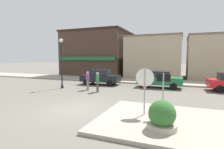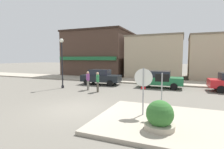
{
  "view_description": "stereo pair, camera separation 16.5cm",
  "coord_description": "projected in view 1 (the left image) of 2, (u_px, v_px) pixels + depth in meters",
  "views": [
    {
      "loc": [
        5.07,
        -7.82,
        2.75
      ],
      "look_at": [
        0.26,
        4.5,
        1.5
      ],
      "focal_mm": 28.0,
      "sensor_mm": 36.0,
      "label": 1
    },
    {
      "loc": [
        5.22,
        -7.76,
        2.75
      ],
      "look_at": [
        0.26,
        4.5,
        1.5
      ],
      "focal_mm": 28.0,
      "sensor_mm": 36.0,
      "label": 2
    }
  ],
  "objects": [
    {
      "name": "building_storefront_left_near",
      "position": [
        154.0,
        57.0,
        25.21
      ],
      "size": [
        7.38,
        7.23,
        5.74
      ],
      "color": "tan",
      "rests_on": "ground"
    },
    {
      "name": "ground_plane",
      "position": [
        77.0,
        110.0,
        9.35
      ],
      "size": [
        160.0,
        160.0,
        0.0
      ],
      "primitive_type": "plane",
      "color": "#6B665B"
    },
    {
      "name": "one_way_sign",
      "position": [
        163.0,
        90.0,
        7.72
      ],
      "size": [
        0.6,
        0.08,
        2.1
      ],
      "color": "#9E9EA3",
      "rests_on": "ground"
    },
    {
      "name": "lamp_post",
      "position": [
        61.0,
        56.0,
        15.7
      ],
      "size": [
        0.36,
        0.36,
        4.54
      ],
      "color": "black",
      "rests_on": "ground"
    },
    {
      "name": "building_corner_shop",
      "position": [
        99.0,
        54.0,
        28.96
      ],
      "size": [
        9.82,
        9.3,
        6.97
      ],
      "color": "#473328",
      "rests_on": "ground"
    },
    {
      "name": "parked_car_second",
      "position": [
        159.0,
        79.0,
        16.21
      ],
      "size": [
        4.04,
        1.95,
        1.56
      ],
      "color": "#1E6B3D",
      "rests_on": "ground"
    },
    {
      "name": "pedestrian_crossing_far",
      "position": [
        88.0,
        80.0,
        14.96
      ],
      "size": [
        0.45,
        0.46,
        1.61
      ],
      "color": "gray",
      "rests_on": "ground"
    },
    {
      "name": "planter",
      "position": [
        162.0,
        118.0,
        6.39
      ],
      "size": [
        1.1,
        1.1,
        1.23
      ],
      "color": "#ADA38E",
      "rests_on": "ground"
    },
    {
      "name": "stop_sign",
      "position": [
        145.0,
        85.0,
        7.94
      ],
      "size": [
        0.82,
        0.09,
        2.3
      ],
      "color": "#9E9EA3",
      "rests_on": "ground"
    },
    {
      "name": "parked_car_nearest",
      "position": [
        100.0,
        77.0,
        18.1
      ],
      "size": [
        4.11,
        2.09,
        1.56
      ],
      "color": "black",
      "rests_on": "ground"
    },
    {
      "name": "sidewalk_corner",
      "position": [
        175.0,
        122.0,
        7.28
      ],
      "size": [
        6.4,
        4.8,
        0.15
      ],
      "primitive_type": "cube",
      "color": "#A89E8C",
      "rests_on": "ground"
    },
    {
      "name": "kerb_far",
      "position": [
        134.0,
        81.0,
        20.62
      ],
      "size": [
        80.0,
        4.0,
        0.15
      ],
      "primitive_type": "cube",
      "color": "#A89E8C",
      "rests_on": "ground"
    },
    {
      "name": "pedestrian_crossing_near",
      "position": [
        98.0,
        81.0,
        14.08
      ],
      "size": [
        0.38,
        0.51,
        1.61
      ],
      "color": "#4C473D",
      "rests_on": "ground"
    },
    {
      "name": "building_storefront_left_mid",
      "position": [
        217.0,
        57.0,
        22.86
      ],
      "size": [
        7.43,
        7.47,
        5.66
      ],
      "color": "tan",
      "rests_on": "ground"
    }
  ]
}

